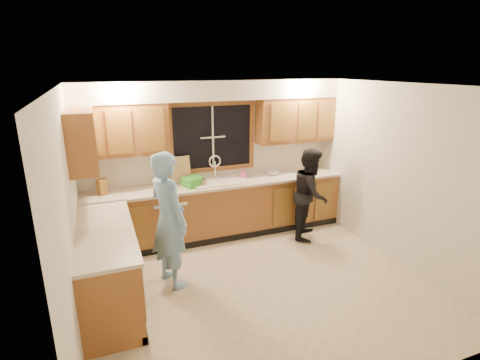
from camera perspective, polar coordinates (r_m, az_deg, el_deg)
name	(u,v)px	position (r m, az deg, el deg)	size (l,w,h in m)	color
floor	(259,284)	(5.03, 2.89, -15.55)	(4.20, 4.20, 0.00)	#C2B295
ceiling	(262,85)	(4.25, 3.41, 14.18)	(4.20, 4.20, 0.00)	white
wall_back	(213,158)	(6.20, -4.15, 3.37)	(4.20, 4.20, 0.00)	silver
wall_left	(69,218)	(4.14, -24.55, -5.25)	(3.80, 3.80, 0.00)	silver
wall_right	(398,175)	(5.65, 22.90, 0.70)	(3.80, 3.80, 0.00)	silver
base_cabinets_back	(219,210)	(6.17, -3.15, -4.58)	(4.20, 0.60, 0.88)	brown
base_cabinets_left	(108,267)	(4.78, -19.52, -12.39)	(0.60, 1.90, 0.88)	brown
countertop_back	(219,184)	(6.00, -3.18, -0.54)	(4.20, 0.63, 0.04)	beige
countertop_left	(105,231)	(4.58, -19.90, -7.33)	(0.63, 1.90, 0.04)	beige
upper_cabinets_left	(121,130)	(5.67, -17.75, 7.26)	(1.35, 0.33, 0.75)	brown
upper_cabinets_right	(295,120)	(6.50, 8.42, 9.03)	(1.35, 0.33, 0.75)	brown
upper_cabinets_return	(82,140)	(5.06, -22.99, 5.61)	(0.33, 0.90, 0.75)	brown
soffit	(215,90)	(5.87, -3.86, 13.49)	(4.20, 0.35, 0.30)	white
window_frame	(213,137)	(6.11, -4.19, 6.54)	(1.44, 0.03, 1.14)	black
sink	(219,185)	(6.03, -3.23, -0.81)	(0.86, 0.52, 0.57)	white
dishwasher	(168,219)	(5.98, -10.91, -5.90)	(0.60, 0.56, 0.82)	white
stove	(110,292)	(4.28, -19.17, -15.88)	(0.58, 0.75, 0.90)	white
man	(169,220)	(4.75, -10.79, -6.01)	(0.64, 0.42, 1.75)	#7BB2E9
woman	(311,194)	(6.13, 10.72, -2.04)	(0.72, 0.56, 1.48)	black
knife_block	(102,187)	(5.75, -20.27, -0.98)	(0.13, 0.11, 0.23)	olive
cutting_board	(180,170)	(5.98, -9.06, 1.55)	(0.32, 0.02, 0.43)	tan
dish_crate	(193,182)	(5.84, -7.19, -0.25)	(0.29, 0.27, 0.13)	green
soap_bottle	(243,173)	(6.18, 0.40, 1.09)	(0.08, 0.08, 0.18)	#E3568E
bowl	(273,173)	(6.42, 4.98, 1.05)	(0.22, 0.22, 0.05)	silver
can_left	(203,183)	(5.77, -5.60, -0.42)	(0.07, 0.07, 0.13)	#C2B695
can_right	(204,184)	(5.74, -5.45, -0.58)	(0.06, 0.06, 0.12)	#C2B695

